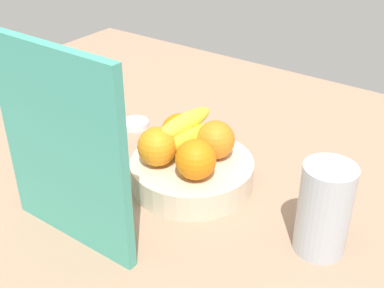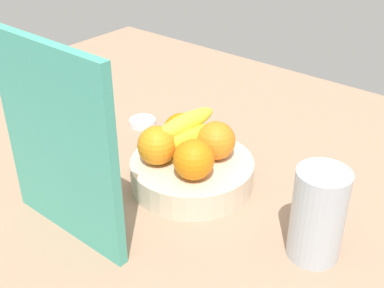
# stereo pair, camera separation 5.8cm
# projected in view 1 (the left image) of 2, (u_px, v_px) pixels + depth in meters

# --- Properties ---
(ground_plane) EXTENTS (1.80, 1.40, 0.03)m
(ground_plane) POSITION_uv_depth(u_px,v_px,m) (191.00, 194.00, 1.03)
(ground_plane) COLOR #A58065
(fruit_bowl) EXTENTS (0.25, 0.25, 0.06)m
(fruit_bowl) POSITION_uv_depth(u_px,v_px,m) (192.00, 172.00, 1.03)
(fruit_bowl) COLOR beige
(fruit_bowl) RESTS_ON ground_plane
(orange_front_left) EXTENTS (0.08, 0.08, 0.08)m
(orange_front_left) POSITION_uv_depth(u_px,v_px,m) (196.00, 160.00, 0.94)
(orange_front_left) COLOR orange
(orange_front_left) RESTS_ON fruit_bowl
(orange_front_right) EXTENTS (0.08, 0.08, 0.08)m
(orange_front_right) POSITION_uv_depth(u_px,v_px,m) (215.00, 140.00, 1.01)
(orange_front_right) COLOR orange
(orange_front_right) RESTS_ON fruit_bowl
(orange_center) EXTENTS (0.08, 0.08, 0.08)m
(orange_center) POSITION_uv_depth(u_px,v_px,m) (180.00, 132.00, 1.04)
(orange_center) COLOR orange
(orange_center) RESTS_ON fruit_bowl
(orange_back_left) EXTENTS (0.08, 0.08, 0.08)m
(orange_back_left) POSITION_uv_depth(u_px,v_px,m) (157.00, 147.00, 0.98)
(orange_back_left) COLOR orange
(orange_back_left) RESTS_ON fruit_bowl
(banana_bunch) EXTENTS (0.13, 0.19, 0.08)m
(banana_bunch) POSITION_uv_depth(u_px,v_px,m) (185.00, 135.00, 1.02)
(banana_bunch) COLOR yellow
(banana_bunch) RESTS_ON fruit_bowl
(cutting_board) EXTENTS (0.28, 0.02, 0.36)m
(cutting_board) POSITION_uv_depth(u_px,v_px,m) (62.00, 150.00, 0.81)
(cutting_board) COLOR teal
(cutting_board) RESTS_ON ground_plane
(thermos_tumbler) EXTENTS (0.09, 0.09, 0.17)m
(thermos_tumbler) POSITION_uv_depth(u_px,v_px,m) (324.00, 209.00, 0.83)
(thermos_tumbler) COLOR #B0BBC5
(thermos_tumbler) RESTS_ON ground_plane
(jar_lid) EXTENTS (0.07, 0.07, 0.02)m
(jar_lid) POSITION_uv_depth(u_px,v_px,m) (135.00, 124.00, 1.26)
(jar_lid) COLOR white
(jar_lid) RESTS_ON ground_plane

